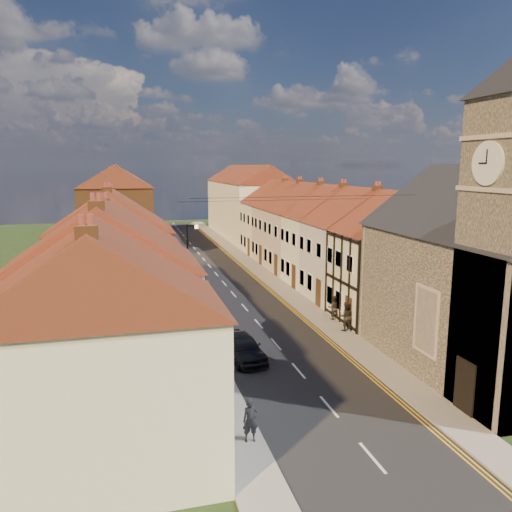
% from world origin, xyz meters
% --- Properties ---
extents(ground, '(160.00, 160.00, 0.00)m').
position_xyz_m(ground, '(0.00, 0.00, 0.00)').
color(ground, '#2A3A19').
rests_on(ground, ground).
extents(road, '(7.00, 90.00, 0.02)m').
position_xyz_m(road, '(0.00, 30.00, 0.01)').
color(road, black).
rests_on(road, ground).
extents(pavement_left, '(1.80, 90.00, 0.12)m').
position_xyz_m(pavement_left, '(-4.40, 30.00, 0.06)').
color(pavement_left, '#A79F98').
rests_on(pavement_left, ground).
extents(pavement_right, '(1.80, 90.00, 0.12)m').
position_xyz_m(pavement_right, '(4.40, 30.00, 0.06)').
color(pavement_right, '#A79F98').
rests_on(pavement_right, ground).
extents(church, '(11.25, 14.25, 15.20)m').
position_xyz_m(church, '(9.36, 3.32, 5.88)').
color(church, '#363126').
rests_on(church, ground).
extents(cottage_r_tudor, '(8.30, 5.20, 9.00)m').
position_xyz_m(cottage_r_tudor, '(9.27, 12.70, 4.47)').
color(cottage_r_tudor, '#EBE4C5').
rests_on(cottage_r_tudor, ground).
extents(cottage_r_white_near, '(8.30, 6.00, 9.00)m').
position_xyz_m(cottage_r_white_near, '(9.30, 18.10, 4.47)').
color(cottage_r_white_near, silver).
rests_on(cottage_r_white_near, ground).
extents(cottage_r_cream_mid, '(8.30, 5.20, 9.00)m').
position_xyz_m(cottage_r_cream_mid, '(9.30, 23.50, 4.48)').
color(cottage_r_cream_mid, '#EBE4C5').
rests_on(cottage_r_cream_mid, ground).
extents(cottage_r_pink, '(8.30, 6.00, 9.00)m').
position_xyz_m(cottage_r_pink, '(9.30, 28.90, 4.47)').
color(cottage_r_pink, '#BAA293').
rests_on(cottage_r_pink, ground).
extents(cottage_r_white_far, '(8.30, 5.20, 9.00)m').
position_xyz_m(cottage_r_white_far, '(9.30, 34.30, 4.48)').
color(cottage_r_white_far, '#BAA293').
rests_on(cottage_r_white_far, ground).
extents(cottage_r_cream_far, '(8.30, 6.00, 9.00)m').
position_xyz_m(cottage_r_cream_far, '(9.30, 39.70, 4.47)').
color(cottage_r_cream_far, '#EBE4C5').
rests_on(cottage_r_cream_far, ground).
extents(cottage_l_brick_near, '(8.30, 5.70, 8.80)m').
position_xyz_m(cottage_l_brick_near, '(-9.30, -0.25, 4.37)').
color(cottage_l_brick_near, '#EBE4C5').
rests_on(cottage_l_brick_near, ground).
extents(cottage_l_cream, '(8.30, 6.30, 9.10)m').
position_xyz_m(cottage_l_cream, '(-9.30, 5.55, 4.52)').
color(cottage_l_cream, '#EBE4C5').
rests_on(cottage_l_cream, ground).
extents(cottage_l_white, '(8.30, 6.90, 8.80)m').
position_xyz_m(cottage_l_white, '(-9.30, 11.95, 4.37)').
color(cottage_l_white, silver).
rests_on(cottage_l_white, ground).
extents(cottage_l_brick_mid, '(8.30, 5.70, 9.10)m').
position_xyz_m(cottage_l_brick_mid, '(-9.30, 18.05, 4.53)').
color(cottage_l_brick_mid, brown).
rests_on(cottage_l_brick_mid, ground).
extents(cottage_l_pink, '(8.30, 6.30, 8.80)m').
position_xyz_m(cottage_l_pink, '(-9.30, 23.85, 4.37)').
color(cottage_l_pink, '#BAA293').
rests_on(cottage_l_pink, ground).
extents(block_right_far, '(8.30, 24.20, 10.50)m').
position_xyz_m(block_right_far, '(9.30, 55.00, 5.29)').
color(block_right_far, '#EBE4C5').
rests_on(block_right_far, ground).
extents(block_left_far, '(8.30, 24.20, 10.50)m').
position_xyz_m(block_left_far, '(-9.30, 50.00, 5.29)').
color(block_left_far, brown).
rests_on(block_left_far, ground).
extents(lamppost, '(0.88, 0.15, 6.00)m').
position_xyz_m(lamppost, '(-3.81, 20.00, 3.54)').
color(lamppost, black).
rests_on(lamppost, pavement_left).
extents(car_near, '(2.25, 4.44, 1.45)m').
position_xyz_m(car_near, '(-2.44, 8.27, 0.72)').
color(car_near, black).
rests_on(car_near, ground).
extents(car_mid, '(2.59, 4.46, 1.39)m').
position_xyz_m(car_mid, '(-3.06, 21.15, 0.70)').
color(car_mid, '#ACB0B4').
rests_on(car_mid, ground).
extents(car_distant, '(3.63, 5.41, 1.38)m').
position_xyz_m(car_distant, '(-3.20, 62.45, 0.69)').
color(car_distant, '#9B9CA2').
rests_on(car_distant, ground).
extents(pedestrian_left, '(0.62, 0.42, 1.67)m').
position_xyz_m(pedestrian_left, '(-4.04, 0.04, 0.96)').
color(pedestrian_left, black).
rests_on(pedestrian_left, pavement_left).
extents(pedestrian_right, '(1.01, 0.85, 1.88)m').
position_xyz_m(pedestrian_right, '(4.87, 10.98, 1.06)').
color(pedestrian_right, black).
rests_on(pedestrian_right, pavement_right).
extents(pedestrian_right_b, '(0.93, 0.80, 1.65)m').
position_xyz_m(pedestrian_right_b, '(5.10, 13.34, 0.95)').
color(pedestrian_right_b, '#292320').
rests_on(pedestrian_right_b, pavement_right).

